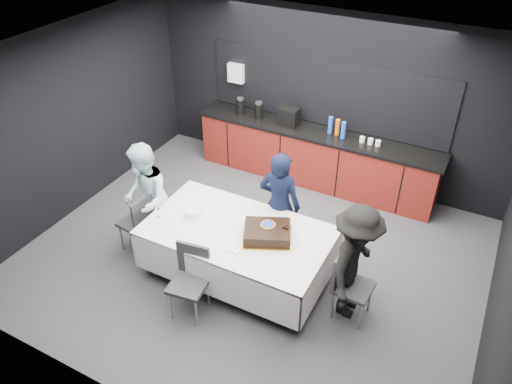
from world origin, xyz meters
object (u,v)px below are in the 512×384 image
(plate_stack, at_px, (193,213))
(chair_right, at_px, (348,280))
(chair_left, at_px, (140,219))
(chair_near, at_px, (191,275))
(cake_assembly, at_px, (267,233))
(party_table, at_px, (238,239))
(person_left, at_px, (146,198))
(person_center, at_px, (279,205))
(champagne_flute, at_px, (157,207))
(person_right, at_px, (355,263))

(plate_stack, relative_size, chair_right, 0.23)
(chair_left, height_order, chair_near, same)
(cake_assembly, bearing_deg, party_table, -172.66)
(person_left, bearing_deg, plate_stack, 50.07)
(chair_near, relative_size, person_center, 0.58)
(champagne_flute, bearing_deg, party_table, 13.28)
(party_table, bearing_deg, chair_right, 2.34)
(person_center, distance_m, person_left, 1.81)
(person_left, bearing_deg, party_table, 51.24)
(party_table, distance_m, person_right, 1.49)
(chair_near, distance_m, person_right, 1.93)
(chair_right, bearing_deg, person_center, 151.74)
(champagne_flute, distance_m, person_right, 2.54)
(cake_assembly, distance_m, champagne_flute, 1.45)
(chair_right, height_order, person_center, person_center)
(chair_right, distance_m, chair_near, 1.85)
(person_center, bearing_deg, chair_right, 147.69)
(person_center, relative_size, person_right, 1.03)
(person_right, bearing_deg, chair_near, 115.88)
(plate_stack, height_order, person_center, person_center)
(plate_stack, xyz_separation_m, chair_right, (2.10, 0.08, -0.30))
(chair_near, distance_m, person_center, 1.54)
(party_table, xyz_separation_m, chair_right, (1.45, 0.06, -0.11))
(person_center, bearing_deg, chair_near, 67.92)
(champagne_flute, distance_m, chair_near, 1.02)
(chair_right, relative_size, person_center, 0.58)
(chair_right, height_order, person_left, person_left)
(chair_left, xyz_separation_m, person_center, (1.68, 0.86, 0.26))
(person_right, bearing_deg, cake_assembly, 92.99)
(cake_assembly, height_order, chair_near, cake_assembly)
(champagne_flute, height_order, person_center, person_center)
(champagne_flute, relative_size, person_right, 0.15)
(cake_assembly, relative_size, plate_stack, 3.53)
(chair_left, height_order, person_center, person_center)
(chair_right, xyz_separation_m, person_center, (-1.21, 0.65, 0.26))
(party_table, relative_size, chair_right, 2.51)
(party_table, bearing_deg, chair_left, -173.77)
(cake_assembly, bearing_deg, person_left, -178.34)
(cake_assembly, xyz_separation_m, champagne_flute, (-1.42, -0.29, 0.08))
(cake_assembly, xyz_separation_m, plate_stack, (-1.04, -0.07, -0.02))
(person_left, bearing_deg, cake_assembly, 52.81)
(chair_left, height_order, person_left, person_left)
(plate_stack, bearing_deg, cake_assembly, 3.70)
(party_table, xyz_separation_m, person_right, (1.48, 0.12, 0.13))
(chair_left, height_order, person_right, person_right)
(party_table, bearing_deg, person_left, -179.91)
(plate_stack, bearing_deg, champagne_flute, -149.29)
(person_center, xyz_separation_m, person_left, (-1.67, -0.71, 0.00))
(chair_left, relative_size, person_left, 0.58)
(champagne_flute, distance_m, person_left, 0.48)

